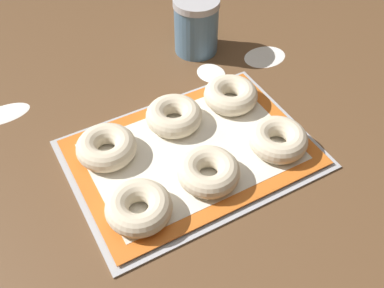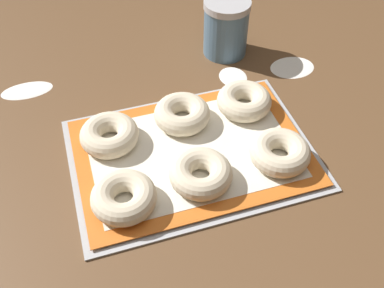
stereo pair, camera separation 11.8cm
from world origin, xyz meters
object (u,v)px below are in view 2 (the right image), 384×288
bagel_back_left (109,135)px  bagel_back_center (182,114)px  bagel_back_right (244,101)px  bagel_front_center (201,174)px  flour_canister (226,27)px  bagel_front_right (280,152)px  baking_tray (192,154)px  bagel_front_left (124,197)px

bagel_back_left → bagel_back_center: size_ratio=1.00×
bagel_back_right → bagel_front_center: bearing=-133.1°
bagel_front_center → flour_canister: bearing=63.6°
flour_canister → bagel_front_right: bearing=-94.5°
baking_tray → bagel_back_left: (-0.15, 0.07, 0.03)m
baking_tray → bagel_back_left: bearing=153.9°
flour_canister → bagel_back_center: bearing=-128.7°
bagel_back_left → flour_canister: (0.33, 0.23, 0.04)m
bagel_front_center → bagel_front_left: bearing=-176.0°
bagel_front_right → bagel_back_center: (-0.15, 0.16, 0.00)m
baking_tray → bagel_front_right: size_ratio=4.06×
bagel_back_right → bagel_back_center: bearing=179.4°
bagel_back_left → bagel_back_center: 0.15m
bagel_front_center → bagel_back_right: 0.22m
baking_tray → bagel_back_center: size_ratio=4.06×
bagel_front_right → baking_tray: bearing=155.1°
bagel_back_left → flour_canister: size_ratio=0.84×
bagel_front_left → bagel_front_center: bearing=4.0°
bagel_front_left → bagel_front_right: (0.30, 0.01, 0.00)m
bagel_front_left → bagel_back_center: (0.16, 0.17, 0.00)m
bagel_back_left → baking_tray: bearing=-26.1°
baking_tray → bagel_front_left: bagel_front_left is taller
bagel_back_center → bagel_back_right: (0.14, -0.00, 0.00)m
bagel_back_center → bagel_back_right: size_ratio=1.00×
bagel_front_center → bagel_front_right: 0.16m
bagel_front_left → bagel_back_left: size_ratio=1.00×
bagel_front_center → baking_tray: bearing=84.6°
bagel_front_left → bagel_back_center: bearing=47.6°
bagel_back_left → bagel_back_center: bearing=5.4°
baking_tray → bagel_front_left: (-0.15, -0.08, 0.03)m
bagel_front_right → bagel_back_right: bearing=93.6°
bagel_back_left → bagel_back_center: (0.15, 0.01, 0.00)m
bagel_front_left → bagel_back_right: (0.29, 0.17, 0.00)m
bagel_front_left → bagel_front_right: 0.30m
baking_tray → flour_canister: flour_canister is taller
bagel_front_center → bagel_back_right: (0.15, 0.16, 0.00)m
baking_tray → bagel_front_center: 0.08m
baking_tray → bagel_back_right: 0.17m
bagel_front_right → flour_canister: flour_canister is taller
baking_tray → bagel_front_center: bagel_front_center is taller
bagel_back_center → flour_canister: size_ratio=0.84×
baking_tray → bagel_front_center: bearing=-95.4°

